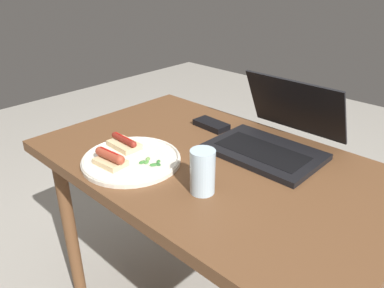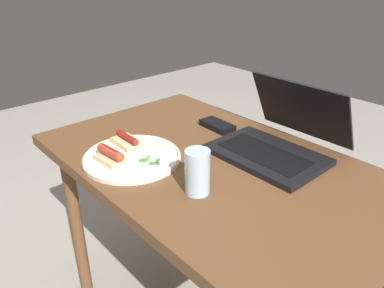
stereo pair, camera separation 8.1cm
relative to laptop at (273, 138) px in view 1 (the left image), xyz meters
The scene contains 8 objects.
desk 0.25m from the laptop, 116.80° to the right, with size 1.10×0.68×0.73m.
laptop is the anchor object (origin of this frame).
plate 0.45m from the laptop, 125.42° to the right, with size 0.30×0.30×0.02m.
sausage_toast_left 0.47m from the laptop, 135.06° to the right, with size 0.12×0.07×0.04m.
sausage_toast_middle 0.51m from the laptop, 122.46° to the right, with size 0.11×0.07×0.05m.
salad_pile 0.40m from the laptop, 119.89° to the right, with size 0.07×0.06×0.01m.
drinking_glass 0.34m from the laptop, 89.88° to the right, with size 0.07×0.07×0.12m.
external_drive 0.26m from the laptop, behind, with size 0.13×0.07×0.02m.
Camera 1 is at (0.65, -0.77, 1.28)m, focal length 35.00 mm.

